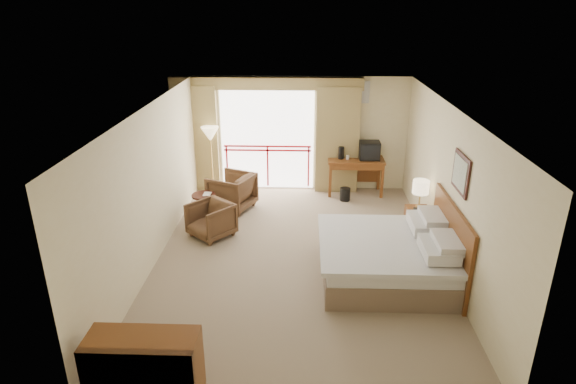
{
  "coord_description": "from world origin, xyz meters",
  "views": [
    {
      "loc": [
        0.09,
        -7.58,
        4.29
      ],
      "look_at": [
        -0.2,
        0.4,
        1.1
      ],
      "focal_mm": 30.0,
      "sensor_mm": 36.0,
      "label": 1
    }
  ],
  "objects_px": {
    "nightstand": "(418,224)",
    "armchair_far": "(233,208)",
    "dresser": "(144,369)",
    "tv": "(369,151)",
    "floor_lamp": "(210,137)",
    "armchair_near": "(212,236)",
    "side_table": "(204,202)",
    "table_lamp": "(421,188)",
    "bed": "(389,257)",
    "desk": "(355,166)",
    "wastebasket": "(345,194)"
  },
  "relations": [
    {
      "from": "dresser",
      "to": "desk",
      "type": "bearing_deg",
      "value": 62.19
    },
    {
      "from": "desk",
      "to": "side_table",
      "type": "distance_m",
      "value": 3.68
    },
    {
      "from": "dresser",
      "to": "armchair_near",
      "type": "bearing_deg",
      "value": 86.82
    },
    {
      "from": "tv",
      "to": "armchair_near",
      "type": "relative_size",
      "value": 0.62
    },
    {
      "from": "tv",
      "to": "side_table",
      "type": "xyz_separation_m",
      "value": [
        -3.59,
        -1.55,
        -0.7
      ]
    },
    {
      "from": "armchair_near",
      "to": "dresser",
      "type": "bearing_deg",
      "value": -48.91
    },
    {
      "from": "wastebasket",
      "to": "armchair_far",
      "type": "xyz_separation_m",
      "value": [
        -2.53,
        -0.54,
        -0.15
      ]
    },
    {
      "from": "table_lamp",
      "to": "armchair_far",
      "type": "bearing_deg",
      "value": 161.5
    },
    {
      "from": "side_table",
      "to": "dresser",
      "type": "height_order",
      "value": "dresser"
    },
    {
      "from": "tv",
      "to": "floor_lamp",
      "type": "xyz_separation_m",
      "value": [
        -3.67,
        -0.12,
        0.33
      ]
    },
    {
      "from": "wastebasket",
      "to": "tv",
      "type": "bearing_deg",
      "value": 39.36
    },
    {
      "from": "armchair_far",
      "to": "armchair_near",
      "type": "xyz_separation_m",
      "value": [
        -0.21,
        -1.37,
        0.0
      ]
    },
    {
      "from": "desk",
      "to": "armchair_far",
      "type": "relative_size",
      "value": 1.5
    },
    {
      "from": "nightstand",
      "to": "armchair_far",
      "type": "relative_size",
      "value": 0.7
    },
    {
      "from": "nightstand",
      "to": "desk",
      "type": "bearing_deg",
      "value": 109.06
    },
    {
      "from": "table_lamp",
      "to": "floor_lamp",
      "type": "xyz_separation_m",
      "value": [
        -4.36,
        2.14,
        0.36
      ]
    },
    {
      "from": "bed",
      "to": "dresser",
      "type": "relative_size",
      "value": 1.69
    },
    {
      "from": "armchair_far",
      "to": "side_table",
      "type": "distance_m",
      "value": 0.84
    },
    {
      "from": "armchair_far",
      "to": "side_table",
      "type": "relative_size",
      "value": 1.63
    },
    {
      "from": "dresser",
      "to": "nightstand",
      "type": "bearing_deg",
      "value": 43.13
    },
    {
      "from": "side_table",
      "to": "floor_lamp",
      "type": "xyz_separation_m",
      "value": [
        -0.07,
        1.43,
        1.02
      ]
    },
    {
      "from": "nightstand",
      "to": "table_lamp",
      "type": "bearing_deg",
      "value": 86.46
    },
    {
      "from": "armchair_far",
      "to": "floor_lamp",
      "type": "height_order",
      "value": "floor_lamp"
    },
    {
      "from": "desk",
      "to": "wastebasket",
      "type": "xyz_separation_m",
      "value": [
        -0.26,
        -0.52,
        -0.52
      ]
    },
    {
      "from": "side_table",
      "to": "armchair_near",
      "type": "bearing_deg",
      "value": -69.87
    },
    {
      "from": "armchair_near",
      "to": "side_table",
      "type": "relative_size",
      "value": 1.41
    },
    {
      "from": "table_lamp",
      "to": "desk",
      "type": "bearing_deg",
      "value": 113.03
    },
    {
      "from": "nightstand",
      "to": "floor_lamp",
      "type": "bearing_deg",
      "value": 149.74
    },
    {
      "from": "bed",
      "to": "floor_lamp",
      "type": "distance_m",
      "value": 5.2
    },
    {
      "from": "wastebasket",
      "to": "side_table",
      "type": "height_order",
      "value": "side_table"
    },
    {
      "from": "armchair_far",
      "to": "armchair_near",
      "type": "relative_size",
      "value": 1.16
    },
    {
      "from": "bed",
      "to": "side_table",
      "type": "height_order",
      "value": "bed"
    },
    {
      "from": "bed",
      "to": "desk",
      "type": "distance_m",
      "value": 3.84
    },
    {
      "from": "bed",
      "to": "armchair_far",
      "type": "xyz_separation_m",
      "value": [
        -2.99,
        2.76,
        -0.38
      ]
    },
    {
      "from": "desk",
      "to": "armchair_far",
      "type": "height_order",
      "value": "desk"
    },
    {
      "from": "armchair_near",
      "to": "dresser",
      "type": "height_order",
      "value": "dresser"
    },
    {
      "from": "desk",
      "to": "side_table",
      "type": "height_order",
      "value": "desk"
    },
    {
      "from": "dresser",
      "to": "tv",
      "type": "bearing_deg",
      "value": 59.83
    },
    {
      "from": "tv",
      "to": "armchair_near",
      "type": "bearing_deg",
      "value": -128.85
    },
    {
      "from": "floor_lamp",
      "to": "nightstand",
      "type": "bearing_deg",
      "value": -26.72
    },
    {
      "from": "wastebasket",
      "to": "armchair_near",
      "type": "relative_size",
      "value": 0.39
    },
    {
      "from": "desk",
      "to": "floor_lamp",
      "type": "relative_size",
      "value": 0.81
    },
    {
      "from": "nightstand",
      "to": "floor_lamp",
      "type": "distance_m",
      "value": 5.0
    },
    {
      "from": "bed",
      "to": "floor_lamp",
      "type": "height_order",
      "value": "floor_lamp"
    },
    {
      "from": "tv",
      "to": "dresser",
      "type": "relative_size",
      "value": 0.37
    },
    {
      "from": "floor_lamp",
      "to": "dresser",
      "type": "xyz_separation_m",
      "value": [
        0.39,
        -6.38,
        -0.97
      ]
    },
    {
      "from": "armchair_near",
      "to": "armchair_far",
      "type": "bearing_deg",
      "value": 122.25
    },
    {
      "from": "wastebasket",
      "to": "floor_lamp",
      "type": "bearing_deg",
      "value": 173.8
    },
    {
      "from": "table_lamp",
      "to": "dresser",
      "type": "distance_m",
      "value": 5.83
    },
    {
      "from": "desk",
      "to": "floor_lamp",
      "type": "bearing_deg",
      "value": -173.58
    }
  ]
}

